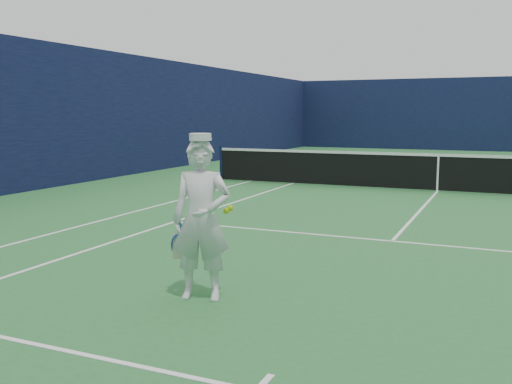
{
  "coord_description": "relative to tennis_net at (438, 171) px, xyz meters",
  "views": [
    {
      "loc": [
        1.61,
        -15.55,
        2.06
      ],
      "look_at": [
        -1.43,
        -8.63,
        1.01
      ],
      "focal_mm": 40.0,
      "sensor_mm": 36.0,
      "label": 1
    }
  ],
  "objects": [
    {
      "name": "court_markings",
      "position": [
        0.0,
        0.0,
        -0.55
      ],
      "size": [
        11.03,
        23.83,
        0.01
      ],
      "color": "white",
      "rests_on": "ground"
    },
    {
      "name": "tennis_player",
      "position": [
        -1.43,
        -10.13,
        0.35
      ],
      "size": [
        0.85,
        0.6,
        1.85
      ],
      "rotation": [
        0.0,
        0.0,
        0.29
      ],
      "color": "white",
      "rests_on": "ground"
    },
    {
      "name": "ground",
      "position": [
        0.0,
        0.0,
        -0.55
      ],
      "size": [
        80.0,
        80.0,
        0.0
      ],
      "primitive_type": "plane",
      "color": "#286A31",
      "rests_on": "ground"
    },
    {
      "name": "windscreen_fence",
      "position": [
        0.0,
        0.0,
        1.45
      ],
      "size": [
        20.12,
        36.12,
        4.0
      ],
      "color": "#0E1535",
      "rests_on": "ground"
    },
    {
      "name": "tennis_net",
      "position": [
        0.0,
        0.0,
        0.0
      ],
      "size": [
        12.88,
        0.09,
        1.07
      ],
      "color": "#141E4C",
      "rests_on": "ground"
    }
  ]
}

